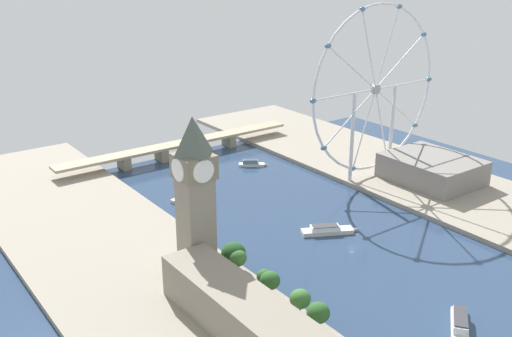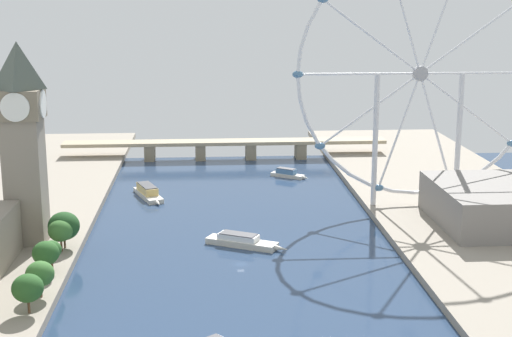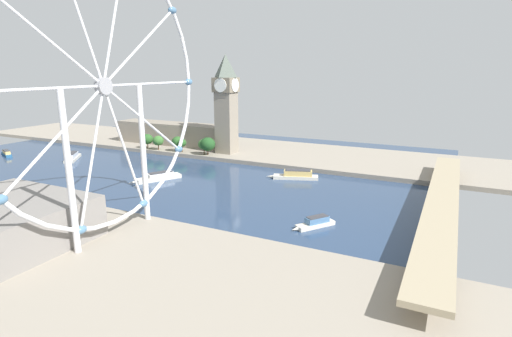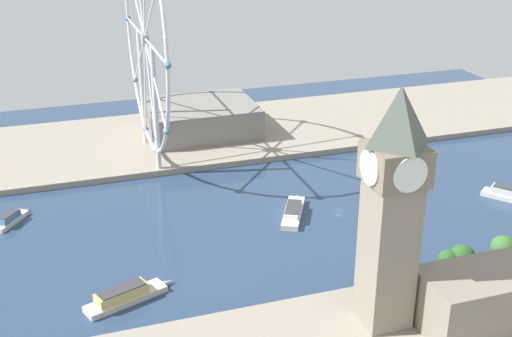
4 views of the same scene
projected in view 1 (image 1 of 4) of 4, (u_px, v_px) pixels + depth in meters
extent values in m
plane|color=navy|center=(352.00, 248.00, 312.65)|extent=(380.65, 380.65, 0.00)
cube|color=gray|center=(176.00, 313.00, 253.63)|extent=(90.00, 520.00, 3.00)
cube|color=gray|center=(473.00, 199.00, 370.64)|extent=(90.00, 520.00, 3.00)
cube|color=gray|center=(196.00, 226.00, 275.76)|extent=(13.89, 13.89, 48.01)
cube|color=#776B57|center=(194.00, 166.00, 265.59)|extent=(16.11, 16.11, 11.13)
pyramid|color=#4C564C|center=(193.00, 136.00, 260.66)|extent=(14.58, 14.58, 17.55)
cylinder|color=white|center=(185.00, 161.00, 271.90)|extent=(10.56, 0.50, 10.56)
cylinder|color=white|center=(204.00, 171.00, 259.28)|extent=(10.56, 0.50, 10.56)
cylinder|color=white|center=(210.00, 162.00, 270.22)|extent=(0.50, 10.56, 10.56)
cylinder|color=white|center=(178.00, 170.00, 260.96)|extent=(0.50, 10.56, 10.56)
cube|color=gray|center=(255.00, 325.00, 226.85)|extent=(22.00, 109.25, 18.89)
cylinder|color=#513823|center=(318.00, 325.00, 239.35)|extent=(0.80, 0.80, 4.19)
ellipsoid|color=#285623|center=(318.00, 313.00, 237.33)|extent=(9.45, 9.45, 8.51)
cylinder|color=#513823|center=(300.00, 310.00, 249.30)|extent=(0.80, 0.80, 4.13)
ellipsoid|color=#386B2D|center=(300.00, 299.00, 247.34)|extent=(9.03, 9.03, 8.13)
cylinder|color=#513823|center=(270.00, 292.00, 262.18)|extent=(0.80, 0.80, 4.60)
ellipsoid|color=#285623|center=(270.00, 280.00, 260.14)|extent=(9.10, 9.10, 8.19)
cylinder|color=#513823|center=(264.00, 287.00, 266.40)|extent=(0.80, 0.80, 4.81)
ellipsoid|color=#285623|center=(264.00, 276.00, 264.59)|extent=(7.15, 7.15, 6.44)
cylinder|color=#513823|center=(234.00, 266.00, 285.22)|extent=(0.80, 0.80, 3.84)
ellipsoid|color=#1E471E|center=(233.00, 253.00, 282.93)|extent=(11.86, 11.86, 10.67)
cylinder|color=#513823|center=(237.00, 269.00, 281.89)|extent=(0.80, 0.80, 4.37)
ellipsoid|color=#386B2D|center=(237.00, 258.00, 279.87)|extent=(9.17, 9.17, 8.25)
torus|color=silver|center=(376.00, 89.00, 387.13)|extent=(110.15, 1.69, 110.15)
cylinder|color=#99999E|center=(376.00, 89.00, 387.13)|extent=(6.51, 3.00, 6.51)
cylinder|color=silver|center=(403.00, 84.00, 402.19)|extent=(54.23, 1.01, 1.01)
cylinder|color=silver|center=(400.00, 61.00, 393.83)|extent=(44.47, 1.01, 32.70)
cylinder|color=silver|center=(387.00, 48.00, 382.91)|extent=(17.72, 1.01, 51.89)
cylinder|color=silver|center=(369.00, 51.00, 373.61)|extent=(17.72, 1.01, 51.89)
cylinder|color=silver|center=(353.00, 69.00, 369.46)|extent=(44.47, 1.01, 32.70)
cylinder|color=silver|center=(346.00, 95.00, 372.07)|extent=(54.23, 1.01, 1.01)
cylinder|color=silver|center=(350.00, 118.00, 380.42)|extent=(44.47, 1.01, 32.70)
cylinder|color=silver|center=(364.00, 129.00, 391.34)|extent=(17.72, 1.01, 51.89)
cylinder|color=silver|center=(381.00, 125.00, 400.65)|extent=(17.72, 1.01, 51.89)
cylinder|color=silver|center=(396.00, 108.00, 404.79)|extent=(44.47, 1.01, 32.70)
ellipsoid|color=teal|center=(429.00, 79.00, 417.25)|extent=(4.80, 3.20, 3.20)
ellipsoid|color=teal|center=(424.00, 34.00, 400.54)|extent=(4.80, 3.20, 3.20)
ellipsoid|color=teal|center=(399.00, 6.00, 378.70)|extent=(4.80, 3.20, 3.20)
ellipsoid|color=teal|center=(362.00, 9.00, 360.08)|extent=(4.80, 3.20, 3.20)
ellipsoid|color=teal|center=(328.00, 46.00, 351.80)|extent=(4.80, 3.20, 3.20)
ellipsoid|color=teal|center=(313.00, 101.00, 357.00)|extent=(4.80, 3.20, 3.20)
ellipsoid|color=teal|center=(324.00, 148.00, 373.72)|extent=(4.80, 3.20, 3.20)
ellipsoid|color=teal|center=(353.00, 168.00, 395.55)|extent=(4.80, 3.20, 3.20)
ellipsoid|color=teal|center=(387.00, 159.00, 414.17)|extent=(4.80, 3.20, 3.20)
ellipsoid|color=teal|center=(415.00, 125.00, 422.46)|extent=(4.80, 3.20, 3.20)
cylinder|color=silver|center=(392.00, 128.00, 407.90)|extent=(2.40, 2.40, 59.47)
cylinder|color=silver|center=(352.00, 138.00, 386.81)|extent=(2.40, 2.40, 59.47)
cube|color=gray|center=(432.00, 169.00, 393.79)|extent=(47.02, 57.65, 16.38)
cube|color=tan|center=(179.00, 144.00, 448.66)|extent=(192.65, 13.68, 2.00)
cube|color=gray|center=(124.00, 163.00, 425.44)|extent=(6.00, 12.31, 9.14)
cube|color=gray|center=(162.00, 155.00, 442.20)|extent=(6.00, 12.31, 9.14)
cube|color=gray|center=(196.00, 147.00, 458.95)|extent=(6.00, 12.31, 9.14)
cube|color=gray|center=(229.00, 140.00, 475.71)|extent=(6.00, 12.31, 9.14)
cube|color=beige|center=(460.00, 328.00, 244.45)|extent=(26.17, 22.19, 2.10)
cube|color=silver|center=(460.00, 320.00, 244.78)|extent=(17.09, 14.91, 3.24)
cube|color=#38383D|center=(461.00, 317.00, 244.12)|extent=(15.56, 13.66, 0.58)
cube|color=beige|center=(327.00, 231.00, 328.64)|extent=(28.73, 19.64, 2.39)
cone|color=beige|center=(356.00, 229.00, 330.98)|extent=(5.69, 4.52, 2.39)
cube|color=white|center=(325.00, 228.00, 327.65)|extent=(16.85, 12.68, 2.21)
cube|color=#38383D|center=(325.00, 226.00, 327.21)|extent=(15.31, 11.69, 0.34)
cube|color=beige|center=(252.00, 165.00, 432.05)|extent=(18.19, 14.89, 1.87)
cone|color=beige|center=(267.00, 165.00, 432.25)|extent=(3.83, 3.47, 1.87)
cube|color=teal|center=(250.00, 162.00, 431.26)|extent=(11.34, 9.74, 2.61)
cube|color=#38383D|center=(250.00, 160.00, 430.76)|extent=(10.34, 8.94, 0.33)
cube|color=beige|center=(192.00, 205.00, 363.66)|extent=(16.57, 29.21, 2.13)
cone|color=beige|center=(213.00, 211.00, 355.06)|extent=(3.76, 5.54, 2.13)
cube|color=#DBB766|center=(190.00, 200.00, 363.45)|extent=(11.84, 18.86, 3.38)
cube|color=#38383D|center=(190.00, 197.00, 362.80)|extent=(10.96, 17.08, 0.40)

